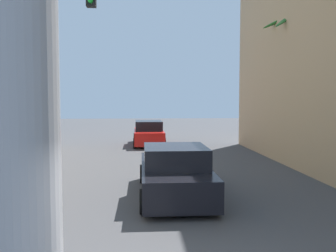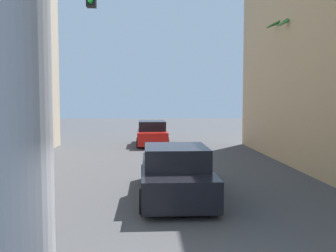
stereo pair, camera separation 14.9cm
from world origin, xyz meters
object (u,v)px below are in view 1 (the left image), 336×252
object	(u,v)px
car_far	(149,133)
pedestrian_far_left	(33,141)
car_lead	(174,173)
palm_tree_mid_right	(299,69)

from	to	relation	value
car_far	pedestrian_far_left	size ratio (longest dim) A/B	2.95
car_lead	palm_tree_mid_right	xyz separation A→B (m)	(6.30, 5.89, 3.63)
car_far	palm_tree_mid_right	xyz separation A→B (m)	(6.84, -7.09, 3.60)
car_lead	pedestrian_far_left	bearing A→B (deg)	131.44
car_lead	pedestrian_far_left	xyz separation A→B (m)	(-6.16, 6.97, 0.24)
car_lead	palm_tree_mid_right	bearing A→B (deg)	43.06
car_lead	pedestrian_far_left	distance (m)	9.31
car_far	pedestrian_far_left	distance (m)	8.23
palm_tree_mid_right	car_lead	bearing A→B (deg)	-136.94
palm_tree_mid_right	car_far	bearing A→B (deg)	133.97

